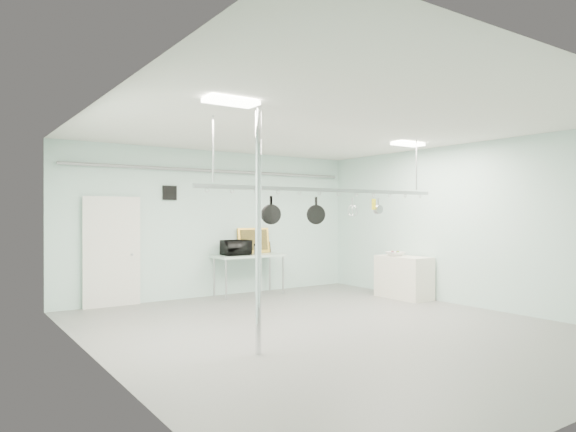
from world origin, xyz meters
TOP-DOWN VIEW (x-y plane):
  - floor at (0.00, 0.00)m, footprint 8.00×8.00m
  - ceiling at (0.00, 0.00)m, footprint 7.00×8.00m
  - back_wall at (0.00, 3.99)m, footprint 7.00×0.02m
  - right_wall at (3.49, 0.00)m, footprint 0.02×8.00m
  - door at (-2.30, 3.94)m, footprint 1.10×0.10m
  - wall_vent at (-1.10, 3.97)m, footprint 0.30×0.04m
  - conduit_pipe at (0.00, 3.90)m, footprint 6.60×0.07m
  - chrome_pole at (-1.70, -0.60)m, footprint 0.08×0.08m
  - prep_table at (0.60, 3.60)m, footprint 1.60×0.70m
  - side_cabinet at (3.15, 1.40)m, footprint 0.60×1.20m
  - pot_rack at (0.20, 0.30)m, footprint 4.80×0.06m
  - light_panel_left at (-2.20, -0.80)m, footprint 0.65×0.30m
  - light_panel_right at (2.40, 0.60)m, footprint 0.65×0.30m
  - microwave at (0.28, 3.63)m, footprint 0.61×0.42m
  - coffee_canister at (0.80, 3.58)m, footprint 0.15×0.15m
  - painting_large at (0.89, 3.90)m, footprint 0.79×0.19m
  - painting_small at (1.19, 3.90)m, footprint 0.30×0.09m
  - fruit_bowl at (3.05, 1.55)m, footprint 0.40×0.40m
  - skillet_left at (-0.93, 0.30)m, footprint 0.29×0.10m
  - skillet_mid at (-0.93, 0.30)m, footprint 0.30×0.19m
  - skillet_right at (-0.07, 0.30)m, footprint 0.31×0.16m
  - whisk at (0.71, 0.30)m, footprint 0.22×0.22m
  - grater at (1.21, 0.30)m, footprint 0.09×0.03m
  - saucepan at (1.31, 0.30)m, footprint 0.16×0.10m
  - fruit_cluster at (3.05, 1.55)m, footprint 0.24×0.24m

SIDE VIEW (x-z plane):
  - floor at x=0.00m, z-range 0.00..0.00m
  - side_cabinet at x=3.15m, z-range 0.00..0.90m
  - prep_table at x=0.60m, z-range 0.38..1.28m
  - fruit_bowl at x=3.05m, z-range 0.90..0.99m
  - fruit_cluster at x=3.05m, z-range 0.94..1.03m
  - coffee_canister at x=0.80m, z-range 0.91..1.10m
  - painting_small at x=1.19m, z-range 0.90..1.16m
  - door at x=-2.30m, z-range -0.05..2.15m
  - microwave at x=0.28m, z-range 0.91..1.24m
  - painting_large at x=0.89m, z-range 0.90..1.49m
  - back_wall at x=0.00m, z-range 0.00..3.20m
  - right_wall at x=3.49m, z-range 0.00..3.20m
  - chrome_pole at x=-1.70m, z-range 0.00..3.20m
  - skillet_right at x=-0.07m, z-range 1.65..2.09m
  - skillet_mid at x=-0.93m, z-range 1.66..2.09m
  - skillet_left at x=-0.93m, z-range 1.70..2.09m
  - whisk at x=0.71m, z-range 1.74..2.09m
  - saucepan at x=1.31m, z-range 1.79..2.09m
  - grater at x=1.21m, z-range 1.87..2.09m
  - pot_rack at x=0.20m, z-range 1.73..2.73m
  - wall_vent at x=-1.10m, z-range 2.10..2.40m
  - conduit_pipe at x=0.00m, z-range 2.71..2.79m
  - light_panel_left at x=-2.20m, z-range 3.14..3.19m
  - light_panel_right at x=2.40m, z-range 3.14..3.19m
  - ceiling at x=0.00m, z-range 3.18..3.20m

